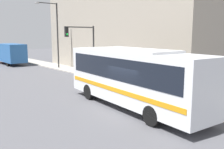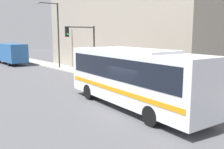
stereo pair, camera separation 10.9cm
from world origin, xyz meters
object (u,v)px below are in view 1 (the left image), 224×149
at_px(city_bus, 132,74).
at_px(traffic_light_pole, 84,42).
at_px(fire_hydrant, 153,84).
at_px(delivery_truck, 10,53).
at_px(street_lamp, 55,30).

height_order(city_bus, traffic_light_pole, traffic_light_pole).
xyz_separation_m(city_bus, fire_hydrant, (4.54, 2.38, -1.48)).
height_order(delivery_truck, street_lamp, street_lamp).
height_order(city_bus, fire_hydrant, city_bus).
distance_m(city_bus, traffic_light_pole, 10.97).
height_order(traffic_light_pole, street_lamp, street_lamp).
distance_m(delivery_truck, traffic_light_pole, 15.86).
height_order(fire_hydrant, traffic_light_pole, traffic_light_pole).
bearing_deg(city_bus, traffic_light_pole, 76.36).
xyz_separation_m(city_bus, traffic_light_pole, (3.52, 10.28, 1.55)).
bearing_deg(fire_hydrant, city_bus, -152.30).
height_order(delivery_truck, fire_hydrant, delivery_truck).
bearing_deg(traffic_light_pole, street_lamp, 83.19).
relative_size(traffic_light_pole, street_lamp, 0.63).
height_order(city_bus, street_lamp, street_lamp).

